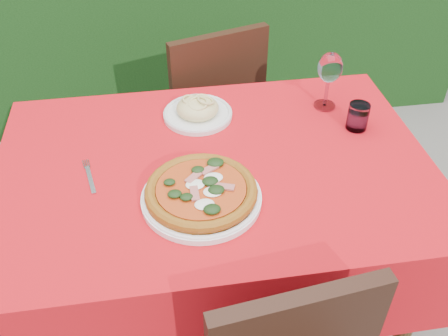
{
  "coord_description": "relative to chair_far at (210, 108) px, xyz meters",
  "views": [
    {
      "loc": [
        -0.15,
        -1.11,
        1.66
      ],
      "look_at": [
        0.02,
        -0.05,
        0.77
      ],
      "focal_mm": 40.0,
      "sensor_mm": 36.0,
      "label": 1
    }
  ],
  "objects": [
    {
      "name": "ground",
      "position": [
        -0.07,
        -0.66,
        -0.5
      ],
      "size": [
        60.0,
        60.0,
        0.0
      ],
      "primitive_type": "plane",
      "color": "slate",
      "rests_on": "ground"
    },
    {
      "name": "dining_table",
      "position": [
        -0.07,
        -0.66,
        0.09
      ],
      "size": [
        1.26,
        0.86,
        0.75
      ],
      "color": "#4E3319",
      "rests_on": "ground"
    },
    {
      "name": "chair_far",
      "position": [
        0.0,
        0.0,
        0.0
      ],
      "size": [
        0.5,
        0.5,
        0.88
      ],
      "rotation": [
        0.0,
        0.0,
        3.44
      ],
      "color": "black",
      "rests_on": "ground"
    },
    {
      "name": "pizza_plate",
      "position": [
        -0.13,
        -0.81,
        0.27
      ],
      "size": [
        0.37,
        0.37,
        0.06
      ],
      "rotation": [
        0.0,
        0.0,
        0.36
      ],
      "color": "white",
      "rests_on": "dining_table"
    },
    {
      "name": "pasta_plate",
      "position": [
        -0.09,
        -0.41,
        0.27
      ],
      "size": [
        0.22,
        0.22,
        0.06
      ],
      "rotation": [
        0.0,
        0.0,
        0.04
      ],
      "color": "silver",
      "rests_on": "dining_table"
    },
    {
      "name": "water_glass",
      "position": [
        0.4,
        -0.56,
        0.28
      ],
      "size": [
        0.07,
        0.07,
        0.09
      ],
      "color": "silver",
      "rests_on": "dining_table"
    },
    {
      "name": "wine_glass",
      "position": [
        0.34,
        -0.42,
        0.38
      ],
      "size": [
        0.08,
        0.08,
        0.2
      ],
      "color": "white",
      "rests_on": "dining_table"
    },
    {
      "name": "fork",
      "position": [
        -0.42,
        -0.68,
        0.25
      ],
      "size": [
        0.05,
        0.17,
        0.0
      ],
      "primitive_type": "cube",
      "rotation": [
        0.0,
        0.0,
        0.21
      ],
      "color": "#B7B7BE",
      "rests_on": "dining_table"
    }
  ]
}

